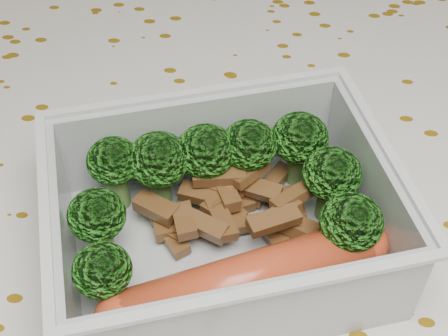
{
  "coord_description": "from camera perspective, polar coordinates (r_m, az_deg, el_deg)",
  "views": [
    {
      "loc": [
        0.02,
        -0.25,
        1.05
      ],
      "look_at": [
        0.0,
        0.01,
        0.78
      ],
      "focal_mm": 50.0,
      "sensor_mm": 36.0,
      "label": 1
    }
  ],
  "objects": [
    {
      "name": "dining_table",
      "position": [
        0.46,
        -0.17,
        -10.62
      ],
      "size": [
        1.4,
        0.9,
        0.75
      ],
      "color": "brown",
      "rests_on": "ground"
    },
    {
      "name": "tablecloth",
      "position": [
        0.42,
        -0.19,
        -6.85
      ],
      "size": [
        1.46,
        0.96,
        0.19
      ],
      "color": "silver",
      "rests_on": "dining_table"
    },
    {
      "name": "lunch_container",
      "position": [
        0.35,
        -0.05,
        -5.45
      ],
      "size": [
        0.22,
        0.19,
        0.06
      ],
      "color": "silver",
      "rests_on": "tablecloth"
    },
    {
      "name": "broccoli_florets",
      "position": [
        0.35,
        -0.3,
        -0.98
      ],
      "size": [
        0.17,
        0.14,
        0.05
      ],
      "color": "#608C3F",
      "rests_on": "lunch_container"
    },
    {
      "name": "meat_pile",
      "position": [
        0.36,
        0.82,
        -3.47
      ],
      "size": [
        0.11,
        0.08,
        0.03
      ],
      "color": "brown",
      "rests_on": "lunch_container"
    },
    {
      "name": "sausage",
      "position": [
        0.32,
        2.21,
        -10.21
      ],
      "size": [
        0.15,
        0.08,
        0.03
      ],
      "color": "#B93E1F",
      "rests_on": "lunch_container"
    }
  ]
}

